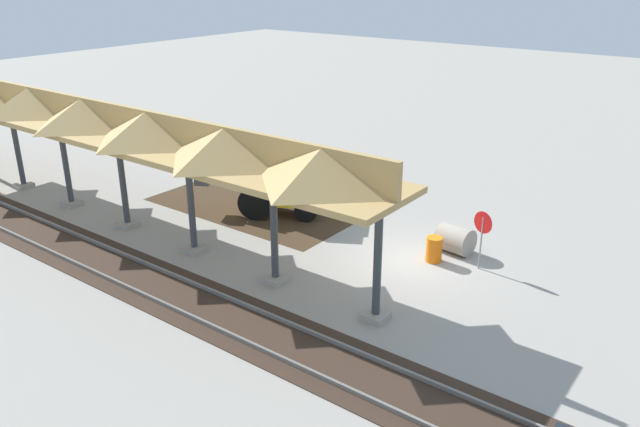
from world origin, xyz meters
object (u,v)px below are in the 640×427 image
(stop_sign, at_px, (482,228))
(backhoe, at_px, (278,185))
(concrete_pipe, at_px, (455,239))
(traffic_barrel, at_px, (434,249))

(stop_sign, relative_size, backhoe, 0.41)
(concrete_pipe, bearing_deg, backhoe, 7.49)
(concrete_pipe, xyz_separation_m, traffic_barrel, (0.25, 1.13, -0.05))
(stop_sign, relative_size, concrete_pipe, 1.58)
(concrete_pipe, bearing_deg, stop_sign, 150.32)
(stop_sign, bearing_deg, backhoe, 1.79)
(stop_sign, xyz_separation_m, traffic_barrel, (1.49, 0.42, -1.03))
(backhoe, distance_m, traffic_barrel, 7.26)
(backhoe, height_order, traffic_barrel, backhoe)
(stop_sign, xyz_separation_m, backhoe, (8.70, 0.27, -0.22))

